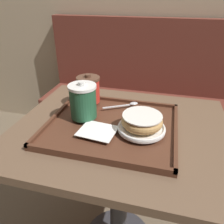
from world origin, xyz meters
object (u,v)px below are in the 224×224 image
object	(u,v)px
donut_chocolate_glazed	(142,121)
spoon	(129,104)
coffee_cup_front	(83,101)
coffee_cup_rear	(89,89)

from	to	relation	value
donut_chocolate_glazed	spoon	distance (m)	0.18
coffee_cup_front	donut_chocolate_glazed	world-z (taller)	coffee_cup_front
coffee_cup_rear	spoon	bearing A→B (deg)	1.36
coffee_cup_front	spoon	bearing A→B (deg)	41.26
coffee_cup_rear	donut_chocolate_glazed	distance (m)	0.29
coffee_cup_rear	donut_chocolate_glazed	world-z (taller)	coffee_cup_rear
coffee_cup_rear	donut_chocolate_glazed	xyz separation A→B (m)	(0.25, -0.16, -0.02)
spoon	coffee_cup_front	bearing A→B (deg)	-168.10
coffee_cup_front	coffee_cup_rear	world-z (taller)	coffee_cup_front
donut_chocolate_glazed	coffee_cup_front	bearing A→B (deg)	170.34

